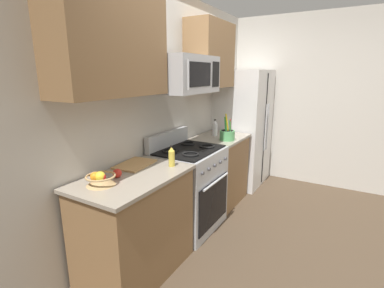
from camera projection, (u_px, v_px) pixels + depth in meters
name	position (u px, v px, depth m)	size (l,w,h in m)	color
ground_plane	(245.00, 243.00, 2.94)	(16.00, 16.00, 0.00)	#473828
wall_back	(160.00, 112.00, 3.14)	(8.00, 0.10, 2.60)	beige
counter_left	(136.00, 225.00, 2.41)	(1.01, 0.61, 0.91)	olive
range_oven	(189.00, 188.00, 3.16)	(0.76, 0.65, 1.09)	#B2B5BA
counter_right	(219.00, 169.00, 3.82)	(0.80, 0.61, 0.91)	olive
refrigerator	(243.00, 128.00, 4.43)	(0.88, 0.72, 1.77)	silver
wall_right	(296.00, 101.00, 4.46)	(0.10, 8.00, 2.60)	beige
microwave	(186.00, 74.00, 2.87)	(0.77, 0.44, 0.37)	#B2B5BA
upper_cabinets_left	(110.00, 43.00, 2.12)	(1.00, 0.34, 0.80)	olive
upper_cabinets_right	(210.00, 55.00, 3.54)	(0.79, 0.34, 0.80)	olive
utensil_crock	(227.00, 135.00, 3.52)	(0.19, 0.19, 0.33)	#59AD66
fruit_basket	(100.00, 179.00, 2.10)	(0.22, 0.22, 0.10)	tan
apple_loose	(117.00, 173.00, 2.25)	(0.07, 0.07, 0.07)	red
cutting_board	(135.00, 164.00, 2.57)	(0.37, 0.25, 0.02)	tan
bottle_vinegar	(215.00, 128.00, 3.76)	(0.07, 0.07, 0.22)	silver
bottle_oil	(172.00, 157.00, 2.52)	(0.06, 0.06, 0.20)	gold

